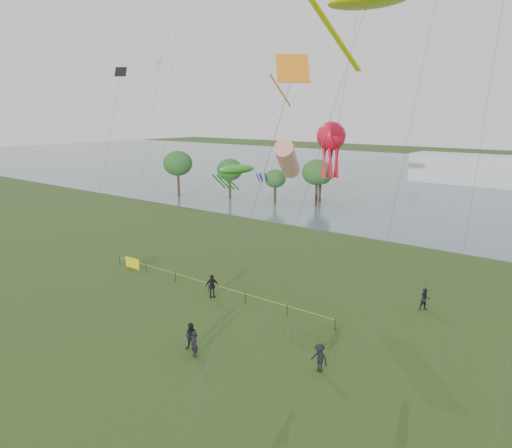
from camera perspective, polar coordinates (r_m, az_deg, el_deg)
The scene contains 14 objects.
ground_plane at distance 26.68m, azimuth -14.52°, elevation -20.90°, with size 400.00×400.00×0.00m, color #1F3711.
pavilion_left at distance 112.61m, azimuth 22.98°, elevation 5.79°, with size 22.00×8.00×6.00m, color silver.
trees at distance 83.39m, azimuth -0.65°, elevation 6.20°, with size 28.95×15.64×7.97m.
fence at distance 46.08m, azimuth -10.99°, elevation -5.28°, with size 24.07×0.07×1.05m.
spectator_a at distance 32.18m, azimuth -7.38°, elevation -12.64°, with size 0.85×0.67×1.76m, color black.
spectator_b at distance 29.72m, azimuth 7.26°, elevation -14.94°, with size 1.11×0.64×1.72m, color black.
spectator_c at distance 40.43m, azimuth -5.07°, elevation -7.07°, with size 1.12×0.47×1.91m, color black.
spectator_f at distance 31.32m, azimuth -7.08°, elevation -13.47°, with size 0.61×0.40×1.66m, color black.
spectator_g at distance 39.88m, azimuth 18.76°, elevation -8.17°, with size 0.82×0.64×1.69m, color black.
kite_stingray at distance 36.01m, azimuth 12.52°, elevation 23.58°, with size 6.35×10.23×22.06m.
kite_windsock at distance 43.58m, azimuth 3.60°, elevation 7.38°, with size 4.18×9.30×12.43m.
kite_creature at distance 45.90m, azimuth -2.24°, elevation 6.23°, with size 4.67×8.26×9.87m.
kite_octopus at distance 35.17m, azimuth 8.57°, elevation 9.74°, with size 2.00×6.75×13.97m.
kite_delta at distance 22.67m, azimuth 3.55°, elevation 15.44°, with size 1.73×10.09×17.13m.
Camera 1 is at (18.28, -12.84, 14.60)m, focal length 35.00 mm.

